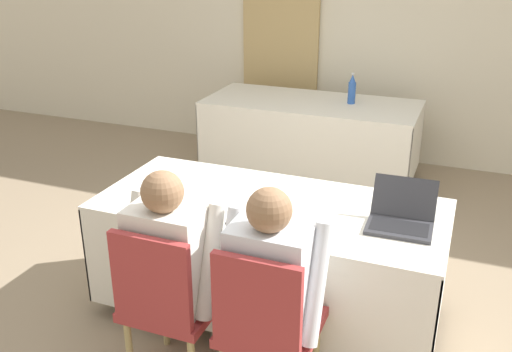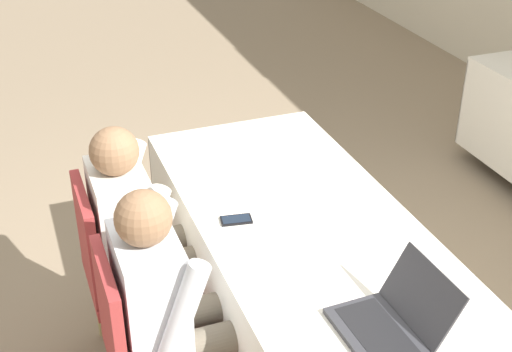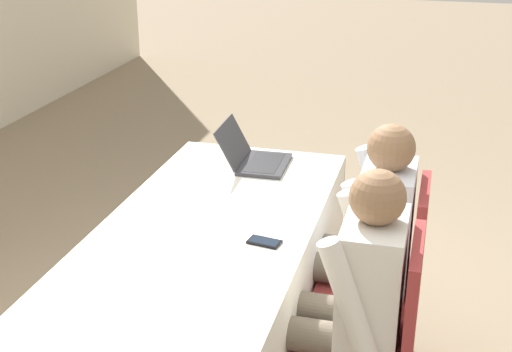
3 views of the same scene
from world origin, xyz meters
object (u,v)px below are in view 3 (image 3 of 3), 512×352
object	(u,v)px
person_checkered_shirt	(350,296)
cell_phone	(264,242)
laptop	(255,158)
chair_near_right	(388,270)
person_white_shirt	(367,234)
chair_near_left	(375,336)

from	to	relation	value
person_checkered_shirt	cell_phone	bearing A→B (deg)	-115.29
laptop	chair_near_right	world-z (taller)	laptop
laptop	person_checkered_shirt	xyz separation A→B (m)	(-0.99, -0.63, -0.12)
laptop	chair_near_right	xyz separation A→B (m)	(-0.47, -0.73, -0.28)
cell_phone	person_white_shirt	size ratio (longest dim) A/B	0.12
laptop	person_white_shirt	world-z (taller)	person_white_shirt
laptop	chair_near_left	xyz separation A→B (m)	(-0.99, -0.73, -0.28)
chair_near_left	person_white_shirt	world-z (taller)	person_white_shirt
cell_phone	person_checkered_shirt	bearing A→B (deg)	-105.84
person_checkered_shirt	person_white_shirt	distance (m)	0.52
chair_near_left	person_white_shirt	size ratio (longest dim) A/B	0.78
laptop	chair_near_left	bearing A→B (deg)	-145.31
laptop	person_white_shirt	size ratio (longest dim) A/B	0.29
cell_phone	chair_near_right	bearing A→B (deg)	-44.63
chair_near_right	person_white_shirt	world-z (taller)	person_white_shirt
person_checkered_shirt	person_white_shirt	xyz separation A→B (m)	(0.52, 0.00, 0.00)
cell_phone	person_checkered_shirt	distance (m)	0.42
chair_near_left	person_checkered_shirt	world-z (taller)	person_checkered_shirt
laptop	person_checkered_shirt	bearing A→B (deg)	-149.37
cell_phone	chair_near_right	world-z (taller)	chair_near_right
chair_near_left	chair_near_right	bearing A→B (deg)	-180.00
cell_phone	person_white_shirt	xyz separation A→B (m)	(0.34, -0.37, -0.08)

